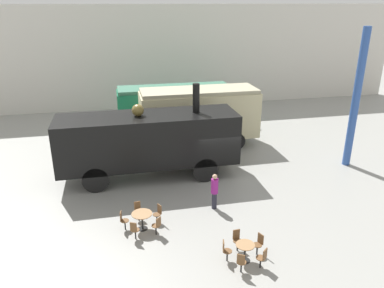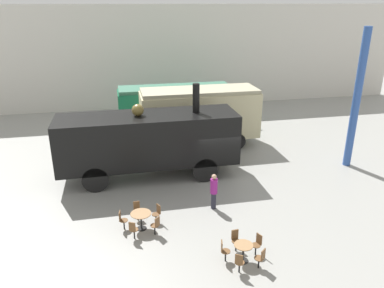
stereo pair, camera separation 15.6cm
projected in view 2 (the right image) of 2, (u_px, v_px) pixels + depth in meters
The scene contains 19 objects.
ground_plane at pixel (217, 175), 21.24m from camera, with size 80.00×80.00×0.00m, color gray.
backdrop_wall at pixel (173, 57), 33.64m from camera, with size 44.00×0.15×9.00m.
streamlined_locomotive at pixel (185, 104), 28.02m from camera, with size 10.24×2.48×3.38m.
passenger_coach_vintage at pixel (199, 113), 24.82m from camera, with size 7.71×2.74×3.89m.
steam_locomotive at pixel (148, 139), 20.29m from camera, with size 9.64×2.77×5.16m.
cafe_table_near at pixel (141, 216), 16.01m from camera, with size 0.89×0.89×0.77m.
cafe_table_mid at pixel (243, 249), 14.02m from camera, with size 0.72×0.72×0.74m.
cafe_chair_0 at pixel (133, 229), 15.31m from camera, with size 0.39×0.40×0.87m.
cafe_chair_1 at pixel (156, 225), 15.62m from camera, with size 0.40×0.40×0.87m.
cafe_chair_2 at pixel (157, 212), 16.51m from camera, with size 0.40×0.39×0.87m.
cafe_chair_3 at pixel (137, 209), 16.76m from camera, with size 0.36×0.37×0.87m.
cafe_chair_4 at pixel (122, 219), 16.02m from camera, with size 0.37×0.36×0.87m.
cafe_chair_5 at pixel (224, 250), 14.04m from camera, with size 0.38×0.36×0.87m.
cafe_chair_6 at pixel (239, 262), 13.38m from camera, with size 0.39×0.40×0.87m.
cafe_chair_7 at pixel (261, 257), 13.62m from camera, with size 0.40×0.40×0.87m.
cafe_chair_8 at pixel (257, 243), 14.42m from camera, with size 0.40×0.38×0.87m.
cafe_chair_9 at pixel (236, 239), 14.68m from camera, with size 0.36×0.37×0.87m.
visitor_person at pixel (214, 190), 17.48m from camera, with size 0.34×0.34×1.78m.
support_pillar at pixel (357, 100), 21.14m from camera, with size 0.44×0.44×8.00m.
Camera 2 is at (-5.34, -18.51, 9.25)m, focal length 35.00 mm.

